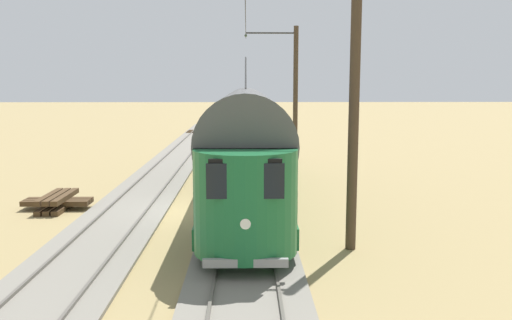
{
  "coord_description": "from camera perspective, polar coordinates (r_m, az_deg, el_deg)",
  "views": [
    {
      "loc": [
        -2.13,
        18.6,
        4.55
      ],
      "look_at": [
        -2.48,
        -0.93,
        1.73
      ],
      "focal_mm": 37.43,
      "sensor_mm": 36.0,
      "label": 1
    }
  ],
  "objects": [
    {
      "name": "catenary_pole_mid_near",
      "position": [
        14.51,
        10.12,
        6.24
      ],
      "size": [
        3.12,
        0.28,
        7.81
      ],
      "color": "#423323",
      "rests_on": "ground"
    },
    {
      "name": "vintage_streetcar",
      "position": [
        20.24,
        -1.1,
        1.72
      ],
      "size": [
        2.65,
        17.25,
        5.67
      ],
      "color": "#196033",
      "rests_on": "ground"
    },
    {
      "name": "catenary_pole_foreground",
      "position": [
        31.47,
        4.09,
        7.35
      ],
      "size": [
        3.12,
        0.28,
        7.81
      ],
      "color": "#423323",
      "rests_on": "ground"
    },
    {
      "name": "spare_tie_stack",
      "position": [
        20.78,
        -20.46,
        -4.19
      ],
      "size": [
        2.4,
        2.4,
        0.54
      ],
      "color": "#47331E",
      "rests_on": "ground"
    },
    {
      "name": "track_adjacent_siding",
      "position": [
        19.9,
        -13.32,
        -5.06
      ],
      "size": [
        2.8,
        80.0,
        0.18
      ],
      "color": "slate",
      "rests_on": "ground"
    },
    {
      "name": "track_streetcar_siding",
      "position": [
        19.44,
        -1.09,
        -5.15
      ],
      "size": [
        2.8,
        80.0,
        0.18
      ],
      "color": "slate",
      "rests_on": "ground"
    },
    {
      "name": "ground_plane",
      "position": [
        19.27,
        -7.37,
        -5.51
      ],
      "size": [
        220.0,
        220.0,
        0.0
      ],
      "primitive_type": "plane",
      "color": "#937F51"
    },
    {
      "name": "switch_stand",
      "position": [
        29.61,
        2.33,
        0.75
      ],
      "size": [
        0.5,
        0.3,
        1.24
      ],
      "color": "black",
      "rests_on": "ground"
    }
  ]
}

